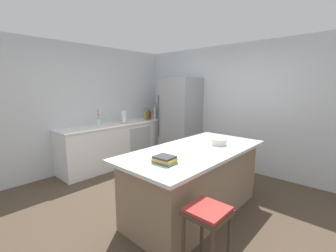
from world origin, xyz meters
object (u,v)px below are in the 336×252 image
bar_stool (207,221)px  vinegar_bottle (148,115)px  kitchen_island (194,180)px  hot_sauce_bottle (148,115)px  cookbook_stack (165,160)px  soda_bottle (155,113)px  mixing_bowl (219,142)px  paper_towel_roll (124,117)px  gin_bottle (157,112)px  olive_oil_bottle (145,115)px  sink_faucet (111,117)px  refrigerator (180,120)px  flower_vase (98,121)px  whiskey_bottle (155,113)px  syrup_bottle (150,115)px

bar_stool → vinegar_bottle: vinegar_bottle is taller
kitchen_island → hot_sauce_bottle: size_ratio=9.13×
hot_sauce_bottle → cookbook_stack: hot_sauce_bottle is taller
soda_bottle → mixing_bowl: (2.55, -1.21, -0.13)m
paper_towel_roll → gin_bottle: gin_bottle is taller
olive_oil_bottle → sink_faucet: bearing=-99.0°
paper_towel_roll → hot_sauce_bottle: bearing=92.8°
soda_bottle → bar_stool: bearing=-37.8°
vinegar_bottle → refrigerator: bearing=21.7°
refrigerator → gin_bottle: refrigerator is taller
kitchen_island → gin_bottle: (-2.55, 1.82, 0.61)m
soda_bottle → refrigerator: bearing=2.5°
vinegar_bottle → cookbook_stack: (2.48, -2.04, -0.10)m
flower_vase → paper_towel_roll: 0.61m
olive_oil_bottle → mixing_bowl: bearing=-18.3°
bar_stool → whiskey_bottle: (-3.27, 2.54, 0.50)m
soda_bottle → olive_oil_bottle: soda_bottle is taller
sink_faucet → hot_sauce_bottle: 1.07m
soda_bottle → paper_towel_roll: bearing=-90.5°
sink_faucet → cookbook_stack: (2.61, -1.06, -0.14)m
kitchen_island → gin_bottle: size_ratio=6.25×
soda_bottle → syrup_bottle: soda_bottle is taller
soda_bottle → olive_oil_bottle: size_ratio=1.33×
paper_towel_roll → olive_oil_bottle: (0.06, 0.58, -0.02)m
vinegar_bottle → olive_oil_bottle: 0.11m
kitchen_island → vinegar_bottle: size_ratio=7.14×
kitchen_island → mixing_bowl: size_ratio=10.11×
bar_stool → gin_bottle: 4.24m
bar_stool → cookbook_stack: cookbook_stack is taller
mixing_bowl → vinegar_bottle: bearing=159.7°
refrigerator → gin_bottle: size_ratio=5.53×
sink_faucet → olive_oil_bottle: sink_faucet is taller
kitchen_island → olive_oil_bottle: (-2.38, 1.24, 0.59)m
flower_vase → hot_sauce_bottle: flower_vase is taller
mixing_bowl → paper_towel_roll: bearing=174.6°
kitchen_island → mixing_bowl: bearing=73.2°
syrup_bottle → hot_sauce_bottle: 0.08m
refrigerator → bar_stool: 3.43m
hot_sauce_bottle → olive_oil_bottle: size_ratio=0.82×
refrigerator → whiskey_bottle: refrigerator is taller
soda_bottle → hot_sauce_bottle: size_ratio=1.63×
kitchen_island → bar_stool: size_ratio=3.23×
cookbook_stack → mixing_bowl: size_ratio=1.20×
olive_oil_bottle → syrup_bottle: bearing=114.0°
bar_stool → hot_sauce_bottle: size_ratio=2.82×
sink_faucet → cookbook_stack: bearing=-22.2°
flower_vase → soda_bottle: bearing=87.5°
syrup_bottle → olive_oil_bottle: olive_oil_bottle is taller
refrigerator → soda_bottle: bearing=-177.5°
syrup_bottle → vinegar_bottle: vinegar_bottle is taller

